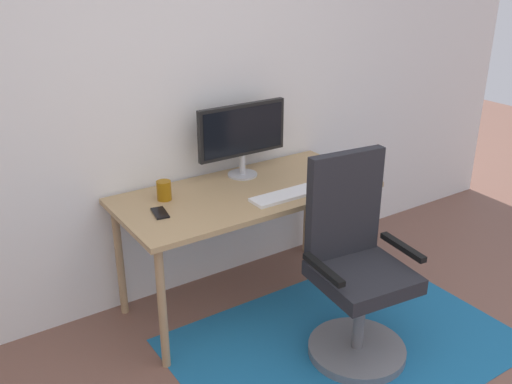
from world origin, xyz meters
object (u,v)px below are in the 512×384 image
(monitor, at_px, (242,133))
(keyboard, at_px, (287,195))
(coffee_cup, at_px, (164,190))
(desk, at_px, (246,201))
(office_chair, at_px, (355,278))
(computer_mouse, at_px, (328,179))
(cell_phone, at_px, (160,213))

(monitor, height_order, keyboard, monitor)
(coffee_cup, bearing_deg, desk, -16.95)
(office_chair, bearing_deg, computer_mouse, 70.78)
(computer_mouse, relative_size, coffee_cup, 0.96)
(monitor, distance_m, coffee_cup, 0.60)
(computer_mouse, distance_m, cell_phone, 1.03)
(keyboard, relative_size, computer_mouse, 4.13)
(desk, height_order, keyboard, keyboard)
(monitor, bearing_deg, coffee_cup, -172.83)
(keyboard, distance_m, cell_phone, 0.71)
(coffee_cup, distance_m, office_chair, 1.12)
(desk, xyz_separation_m, cell_phone, (-0.55, -0.02, 0.07))
(desk, relative_size, computer_mouse, 14.34)
(coffee_cup, bearing_deg, monitor, 7.17)
(desk, height_order, computer_mouse, computer_mouse)
(monitor, relative_size, office_chair, 0.53)
(desk, xyz_separation_m, coffee_cup, (-0.45, 0.14, 0.12))
(desk, bearing_deg, keyboard, -55.92)
(desk, relative_size, coffee_cup, 13.77)
(monitor, height_order, cell_phone, monitor)
(monitor, relative_size, coffee_cup, 5.34)
(coffee_cup, bearing_deg, cell_phone, -122.64)
(computer_mouse, bearing_deg, cell_phone, 171.78)
(keyboard, bearing_deg, computer_mouse, 6.20)
(office_chair, bearing_deg, coffee_cup, 134.40)
(desk, height_order, monitor, monitor)
(cell_phone, relative_size, office_chair, 0.13)
(keyboard, bearing_deg, coffee_cup, 149.91)
(coffee_cup, height_order, cell_phone, coffee_cup)
(computer_mouse, bearing_deg, coffee_cup, 161.77)
(desk, distance_m, computer_mouse, 0.51)
(desk, relative_size, office_chair, 1.38)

